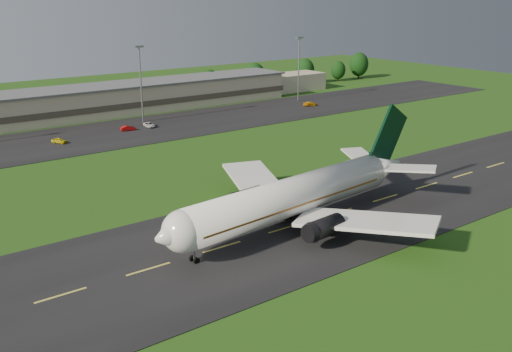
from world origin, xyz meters
TOP-DOWN VIEW (x-y plane):
  - ground at (0.00, 0.00)m, footprint 360.00×360.00m
  - taxiway at (0.00, 0.00)m, footprint 220.00×30.00m
  - apron at (0.00, 72.00)m, footprint 260.00×30.00m
  - airliner at (-9.07, 0.08)m, footprint 51.26×41.99m
  - terminal at (6.40, 96.18)m, footprint 145.00×16.00m
  - light_mast_centre at (5.00, 80.00)m, footprint 2.40×1.20m
  - light_mast_east at (60.00, 80.00)m, footprint 2.40×1.20m
  - tree_line at (32.87, 106.15)m, footprint 198.48×9.09m
  - service_vehicle_a at (-20.94, 70.26)m, footprint 3.27×3.86m
  - service_vehicle_b at (-2.66, 72.83)m, footprint 3.92×1.81m
  - service_vehicle_c at (3.45, 73.34)m, footprint 2.64×4.70m
  - service_vehicle_d at (56.99, 70.65)m, footprint 4.79×2.46m

SIDE VIEW (x-z plane):
  - ground at x=0.00m, z-range 0.00..0.00m
  - taxiway at x=0.00m, z-range 0.00..0.10m
  - apron at x=0.00m, z-range 0.00..0.10m
  - service_vehicle_c at x=3.45m, z-range 0.10..1.34m
  - service_vehicle_b at x=-2.66m, z-range 0.10..1.34m
  - service_vehicle_a at x=-20.94m, z-range 0.10..1.35m
  - service_vehicle_d at x=56.99m, z-range 0.10..1.43m
  - terminal at x=6.40m, z-range -0.21..8.19m
  - airliner at x=-9.07m, z-range -3.13..12.45m
  - tree_line at x=32.87m, z-range -0.14..10.35m
  - light_mast_centre at x=5.00m, z-range 2.56..22.91m
  - light_mast_east at x=60.00m, z-range 2.56..22.91m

